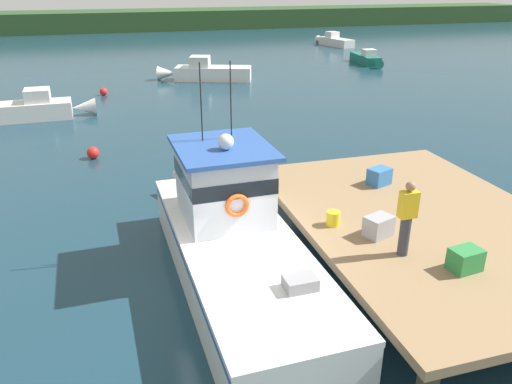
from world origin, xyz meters
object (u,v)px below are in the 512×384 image
Objects in this scene: bait_bucket at (333,218)px; moored_boat_off_the_point at (207,72)px; moored_boat_outer_mooring at (334,41)px; main_fishing_boat at (232,236)px; moored_boat_far_right at (31,109)px; mooring_buoy_spare_mooring at (93,153)px; crate_single_by_cleat at (379,176)px; crate_single_far at (379,226)px; crate_stack_near_edge at (465,260)px; deckhand_by_the_boat at (407,217)px; moored_boat_far_left at (367,59)px; mooring_buoy_channel_marker at (103,92)px.

moored_boat_off_the_point is at bearing 85.43° from bait_bucket.
moored_boat_outer_mooring is (16.04, 14.54, -0.09)m from moored_boat_off_the_point.
main_fishing_boat is 2.39m from bait_bucket.
mooring_buoy_spare_mooring is at bearing -67.54° from moored_boat_far_right.
crate_single_by_cleat is 1.28× the size of mooring_buoy_spare_mooring.
moored_boat_off_the_point is 13.60× the size of mooring_buoy_spare_mooring.
crate_single_far is 1.76× the size of bait_bucket.
bait_bucket is at bearing -63.89° from moored_boat_far_right.
crate_single_by_cleat reaches higher than crate_stack_near_edge.
crate_stack_near_edge is 1.00× the size of crate_single_by_cleat.
moored_boat_off_the_point is at bearing 62.82° from mooring_buoy_spare_mooring.
deckhand_by_the_boat is at bearing -63.87° from moored_boat_far_right.
crate_single_by_cleat is at bearing -117.46° from moored_boat_far_left.
moored_boat_far_right is at bearing -127.07° from mooring_buoy_channel_marker.
moored_boat_far_left is at bearing -101.71° from moored_boat_outer_mooring.
crate_single_by_cleat is at bearing 67.97° from deckhand_by_the_boat.
crate_single_far is 32.11m from moored_boat_far_left.
deckhand_by_the_boat is 32.89m from moored_boat_far_left.
deckhand_by_the_boat is 0.30× the size of moored_boat_outer_mooring.
deckhand_by_the_boat is at bearing -112.87° from moored_boat_outer_mooring.
crate_stack_near_edge is at bearing -60.49° from mooring_buoy_spare_mooring.
crate_stack_near_edge is 25.11m from mooring_buoy_channel_marker.
moored_boat_outer_mooring is (15.73, 37.14, -0.97)m from crate_single_by_cleat.
mooring_buoy_spare_mooring is at bearing 119.51° from crate_stack_near_edge.
crate_single_far reaches higher than crate_single_by_cleat.
crate_single_far is at bearing -62.97° from moored_boat_far_right.
moored_boat_off_the_point is at bearing 90.79° from crate_single_by_cleat.
crate_single_by_cleat is at bearing -70.16° from mooring_buoy_channel_marker.
crate_single_far is (3.05, -1.27, 0.43)m from main_fishing_boat.
moored_boat_outer_mooring reaches higher than mooring_buoy_spare_mooring.
deckhand_by_the_boat is 24.09m from mooring_buoy_channel_marker.
crate_single_by_cleat is at bearing -112.95° from moored_boat_outer_mooring.
moored_boat_far_left is at bearing 23.85° from moored_boat_far_right.
mooring_buoy_spare_mooring is at bearing 133.60° from crate_single_by_cleat.
bait_bucket is 0.05× the size of moored_boat_off_the_point.
moored_boat_far_left is 10.17× the size of mooring_buoy_spare_mooring.
crate_single_far is at bearing 95.24° from deckhand_by_the_boat.
crate_stack_near_edge is (3.97, -3.03, 0.42)m from main_fishing_boat.
moored_boat_far_right is (-10.32, -7.49, -0.04)m from moored_boat_off_the_point.
moored_boat_far_right reaches higher than mooring_buoy_channel_marker.
moored_boat_outer_mooring is at bearing 37.27° from mooring_buoy_channel_marker.
mooring_buoy_spare_mooring is at bearing -117.18° from moored_boat_off_the_point.
moored_boat_outer_mooring is (17.27, 39.86, -0.97)m from crate_single_far.
moored_boat_far_right is (-8.36, 17.05, -0.86)m from bait_bucket.
moored_boat_off_the_point is (0.30, 27.07, -0.88)m from crate_stack_near_edge.
moored_boat_far_right is at bearing 110.07° from main_fishing_boat.
crate_single_far is 0.13× the size of moored_boat_far_left.
moored_boat_outer_mooring is at bearing 78.29° from moored_boat_far_left.
moored_boat_far_left is (13.97, 30.19, -1.02)m from crate_stack_near_edge.
bait_bucket is at bearing -61.48° from mooring_buoy_spare_mooring.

